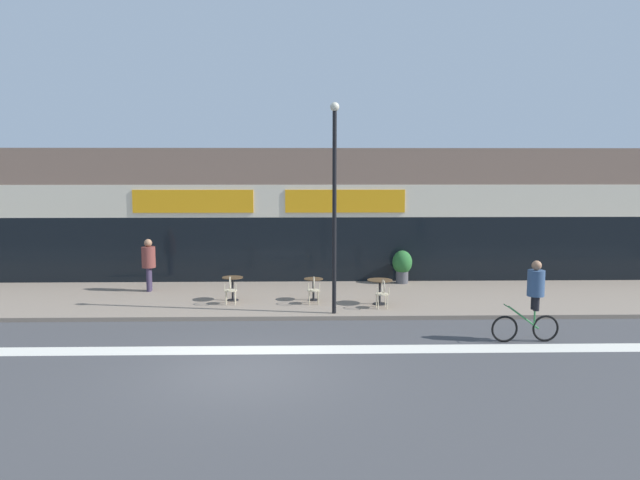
% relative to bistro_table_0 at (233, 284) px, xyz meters
% --- Properties ---
extents(ground_plane, '(120.00, 120.00, 0.00)m').
position_rel_bistro_table_0_xyz_m(ground_plane, '(1.01, -6.70, -0.66)').
color(ground_plane, '#424244').
extents(sidewalk_slab, '(40.00, 5.50, 0.12)m').
position_rel_bistro_table_0_xyz_m(sidewalk_slab, '(1.01, 0.55, -0.60)').
color(sidewalk_slab, gray).
rests_on(sidewalk_slab, ground).
extents(storefront_facade, '(40.00, 4.06, 5.06)m').
position_rel_bistro_table_0_xyz_m(storefront_facade, '(1.01, 5.26, 1.86)').
color(storefront_facade, '#7F6656').
rests_on(storefront_facade, ground).
extents(bike_lane_stripe, '(36.00, 0.70, 0.01)m').
position_rel_bistro_table_0_xyz_m(bike_lane_stripe, '(1.01, -5.08, -0.65)').
color(bike_lane_stripe, silver).
rests_on(bike_lane_stripe, ground).
extents(bistro_table_0, '(0.67, 0.67, 0.76)m').
position_rel_bistro_table_0_xyz_m(bistro_table_0, '(0.00, 0.00, 0.00)').
color(bistro_table_0, black).
rests_on(bistro_table_0, sidewalk_slab).
extents(bistro_table_1, '(0.61, 0.61, 0.71)m').
position_rel_bistro_table_0_xyz_m(bistro_table_1, '(2.59, -0.03, -0.04)').
color(bistro_table_1, black).
rests_on(bistro_table_1, sidewalk_slab).
extents(bistro_table_2, '(0.78, 0.78, 0.77)m').
position_rel_bistro_table_0_xyz_m(bistro_table_2, '(4.64, -0.66, 0.02)').
color(bistro_table_2, black).
rests_on(bistro_table_2, sidewalk_slab).
extents(cafe_chair_0_near, '(0.42, 0.58, 0.90)m').
position_rel_bistro_table_0_xyz_m(cafe_chair_0_near, '(0.00, -0.63, -0.02)').
color(cafe_chair_0_near, beige).
rests_on(cafe_chair_0_near, sidewalk_slab).
extents(cafe_chair_1_near, '(0.41, 0.58, 0.90)m').
position_rel_bistro_table_0_xyz_m(cafe_chair_1_near, '(2.59, -0.66, -0.02)').
color(cafe_chair_1_near, beige).
rests_on(cafe_chair_1_near, sidewalk_slab).
extents(cafe_chair_2_near, '(0.44, 0.59, 0.90)m').
position_rel_bistro_table_0_xyz_m(cafe_chair_2_near, '(4.65, -1.28, -0.02)').
color(cafe_chair_2_near, beige).
rests_on(cafe_chair_2_near, sidewalk_slab).
extents(planter_pot, '(0.72, 0.72, 1.21)m').
position_rel_bistro_table_0_xyz_m(planter_pot, '(5.88, 2.88, 0.14)').
color(planter_pot, '#4C4C51').
rests_on(planter_pot, sidewalk_slab).
extents(lamp_post, '(0.26, 0.26, 6.06)m').
position_rel_bistro_table_0_xyz_m(lamp_post, '(3.17, -1.83, 2.91)').
color(lamp_post, black).
rests_on(lamp_post, sidewalk_slab).
extents(cyclist_0, '(1.73, 0.48, 2.06)m').
position_rel_bistro_table_0_xyz_m(cyclist_0, '(8.01, -4.52, 0.53)').
color(cyclist_0, black).
rests_on(cyclist_0, ground).
extents(pedestrian_near_end, '(0.48, 0.48, 1.80)m').
position_rel_bistro_table_0_xyz_m(pedestrian_near_end, '(-3.05, 1.60, 0.53)').
color(pedestrian_near_end, '#382D47').
rests_on(pedestrian_near_end, sidewalk_slab).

